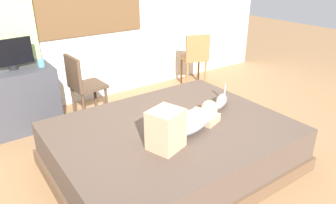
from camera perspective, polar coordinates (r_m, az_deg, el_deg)
name	(u,v)px	position (r m, az deg, el deg)	size (l,w,h in m)	color
ground_plane	(190,168)	(3.19, 3.90, -11.82)	(16.00, 16.00, 0.00)	olive
bed	(172,147)	(3.10, 0.64, -8.06)	(2.19, 1.72, 0.45)	brown
person_lying	(185,123)	(2.81, 3.07, -3.72)	(0.93, 0.51, 0.34)	#8C939E
cat	(221,101)	(3.39, 9.52, 0.15)	(0.31, 0.24, 0.21)	gray
desk	(16,100)	(4.15, -25.73, 0.36)	(0.90, 0.56, 0.74)	#38383D
tv_monitor	(11,54)	(3.99, -26.52, 7.79)	(0.48, 0.10, 0.35)	black
cup	(41,63)	(4.00, -21.93, 6.54)	(0.08, 0.08, 0.09)	teal
chair_by_desk	(82,83)	(3.99, -15.18, 3.25)	(0.40, 0.40, 0.86)	#4C3828
chair_spare	(195,56)	(5.03, 4.94, 8.25)	(0.48, 0.48, 0.86)	brown
curtain_left	(15,22)	(4.22, -25.89, 12.84)	(0.44, 0.06, 2.43)	#ADCC75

